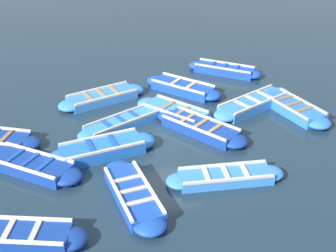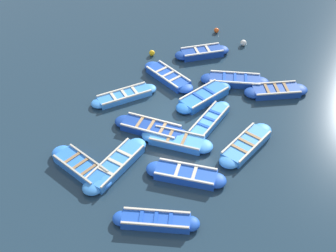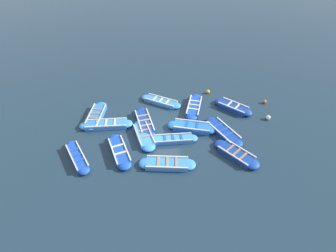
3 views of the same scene
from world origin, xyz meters
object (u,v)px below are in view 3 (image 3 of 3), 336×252
(boat_far_corner, at_px, (236,154))
(buoy_orange_near, at_px, (265,102))
(boat_near_quay, at_px, (192,127))
(boat_drifting, at_px, (173,139))
(boat_bow_out, at_px, (144,135))
(boat_end_of_row, at_px, (194,107))
(boat_alongside, at_px, (77,157))
(boat_inner_gap, at_px, (167,164))
(buoy_yellow_far, at_px, (268,117))
(boat_stern_in, at_px, (120,151))
(boat_centre, at_px, (161,101))
(boat_mid_row, at_px, (223,132))
(boat_outer_left, at_px, (96,115))
(buoy_white_drifting, at_px, (208,92))
(boat_broadside, at_px, (145,122))
(boat_outer_right, at_px, (106,125))
(boat_tucked, at_px, (233,107))

(boat_far_corner, xyz_separation_m, buoy_orange_near, (-6.52, 2.20, -0.02))
(boat_near_quay, distance_m, boat_drifting, 1.86)
(boat_bow_out, bearing_deg, boat_end_of_row, 143.92)
(boat_end_of_row, xyz_separation_m, boat_alongside, (7.01, -6.61, 0.01))
(boat_inner_gap, xyz_separation_m, buoy_yellow_far, (-6.15, 6.54, 0.01))
(boat_alongside, relative_size, boat_stern_in, 0.87)
(boat_centre, distance_m, boat_drifting, 4.65)
(boat_mid_row, xyz_separation_m, boat_far_corner, (2.02, 0.93, -0.00))
(boat_inner_gap, height_order, boat_outer_left, boat_outer_left)
(buoy_yellow_far, bearing_deg, boat_stern_in, -59.67)
(boat_end_of_row, bearing_deg, boat_far_corner, 36.39)
(boat_alongside, height_order, boat_far_corner, boat_alongside)
(boat_inner_gap, relative_size, buoy_white_drifting, 11.25)
(boat_end_of_row, bearing_deg, boat_centre, -93.64)
(boat_outer_left, bearing_deg, buoy_orange_near, 109.97)
(boat_far_corner, bearing_deg, boat_stern_in, -79.62)
(boat_broadside, bearing_deg, boat_mid_row, 91.34)
(boat_end_of_row, height_order, boat_mid_row, boat_mid_row)
(boat_bow_out, xyz_separation_m, boat_inner_gap, (2.25, 2.16, 0.00))
(boat_drifting, bearing_deg, boat_bow_out, -89.15)
(boat_broadside, bearing_deg, boat_stern_in, -13.31)
(boat_drifting, bearing_deg, boat_near_quay, 143.95)
(boat_outer_right, relative_size, boat_drifting, 1.13)
(boat_bow_out, relative_size, boat_outer_right, 0.84)
(boat_drifting, xyz_separation_m, buoy_white_drifting, (-6.53, 1.78, 0.01))
(boat_mid_row, relative_size, boat_inner_gap, 0.89)
(boat_near_quay, relative_size, boat_drifting, 1.02)
(boat_tucked, xyz_separation_m, boat_outer_left, (3.29, -10.26, -0.01))
(boat_broadside, bearing_deg, buoy_orange_near, 117.36)
(boat_inner_gap, bearing_deg, buoy_orange_near, 142.23)
(boat_end_of_row, relative_size, boat_far_corner, 1.08)
(boat_stern_in, relative_size, buoy_orange_near, 10.87)
(boat_mid_row, height_order, buoy_orange_near, boat_mid_row)
(boat_tucked, height_order, buoy_yellow_far, boat_tucked)
(boat_end_of_row, bearing_deg, boat_near_quay, 4.06)
(boat_centre, relative_size, boat_alongside, 1.25)
(boat_mid_row, xyz_separation_m, buoy_white_drifting, (-5.01, -1.58, -0.02))
(boat_near_quay, relative_size, boat_stern_in, 1.08)
(boat_broadside, height_order, buoy_white_drifting, boat_broadside)
(boat_alongside, relative_size, boat_far_corner, 0.88)
(boat_inner_gap, distance_m, boat_drifting, 2.28)
(boat_tucked, height_order, boat_far_corner, boat_tucked)
(buoy_orange_near, bearing_deg, buoy_yellow_far, 3.10)
(buoy_orange_near, xyz_separation_m, buoy_yellow_far, (2.14, 0.12, 0.03))
(boat_end_of_row, bearing_deg, boat_drifting, -12.62)
(boat_end_of_row, bearing_deg, buoy_yellow_far, 87.87)
(boat_outer_right, xyz_separation_m, buoy_white_drifting, (-6.05, 6.91, -0.02))
(boat_drifting, xyz_separation_m, buoy_orange_near, (-6.01, 6.50, -0.00))
(boat_end_of_row, xyz_separation_m, boat_near_quay, (2.58, 0.18, 0.03))
(boat_broadside, bearing_deg, buoy_yellow_far, 105.35)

